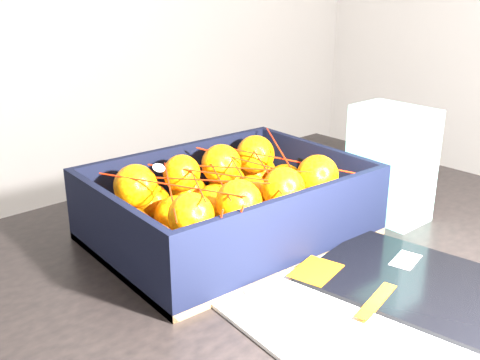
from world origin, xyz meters
TOP-DOWN VIEW (x-y plane):
  - table at (-0.04, 0.27)m, footprint 1.25×0.87m
  - magazine_stack at (-0.04, 0.03)m, footprint 0.39×0.32m
  - produce_crate at (-0.06, 0.33)m, footprint 0.43×0.32m
  - clementine_heap at (-0.06, 0.34)m, footprint 0.40×0.30m
  - mesh_net at (-0.07, 0.32)m, footprint 0.35×0.28m
  - retail_carton at (0.22, 0.22)m, footprint 0.10×0.14m

SIDE VIEW (x-z plane):
  - table at x=-0.04m, z-range 0.28..1.03m
  - magazine_stack at x=-0.04m, z-range 0.75..0.77m
  - produce_crate at x=-0.06m, z-range 0.73..0.85m
  - clementine_heap at x=-0.06m, z-range 0.75..0.87m
  - retail_carton at x=0.22m, z-range 0.75..0.95m
  - mesh_net at x=-0.07m, z-range 0.82..0.91m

